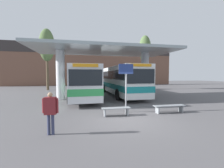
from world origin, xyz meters
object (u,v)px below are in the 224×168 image
object	(u,v)px
info_sign_platform	(126,78)
poplar_tree_behind_left	(47,46)
transit_bus_left_bay	(82,80)
pedestrian_waiting	(50,109)
waiting_bench_near_pillar	(116,110)
waiting_bench_mid_platform	(169,107)
transit_bus_center_bay	(120,79)
poplar_tree_behind_right	(145,49)

from	to	relation	value
info_sign_platform	poplar_tree_behind_left	bearing A→B (deg)	115.78
transit_bus_left_bay	pedestrian_waiting	bearing A→B (deg)	81.01
waiting_bench_near_pillar	waiting_bench_mid_platform	world-z (taller)	same
transit_bus_center_bay	waiting_bench_mid_platform	world-z (taller)	transit_bus_center_bay
poplar_tree_behind_left	transit_bus_center_bay	bearing A→B (deg)	-39.46
transit_bus_center_bay	waiting_bench_mid_platform	xyz separation A→B (m)	(0.77, -8.87, -1.45)
info_sign_platform	transit_bus_left_bay	bearing A→B (deg)	109.08
transit_bus_center_bay	transit_bus_left_bay	bearing A→B (deg)	9.18
waiting_bench_mid_platform	transit_bus_center_bay	bearing A→B (deg)	94.98
info_sign_platform	poplar_tree_behind_right	xyz separation A→B (m)	(7.65, 14.35, 4.40)
waiting_bench_near_pillar	waiting_bench_mid_platform	xyz separation A→B (m)	(3.33, 0.00, 0.01)
waiting_bench_near_pillar	poplar_tree_behind_right	world-z (taller)	poplar_tree_behind_right
waiting_bench_near_pillar	info_sign_platform	distance (m)	2.06
transit_bus_left_bay	waiting_bench_near_pillar	distance (m)	8.37
pedestrian_waiting	poplar_tree_behind_left	distance (m)	20.06
transit_bus_left_bay	waiting_bench_mid_platform	size ratio (longest dim) A/B	6.11
transit_bus_center_bay	pedestrian_waiting	bearing A→B (deg)	61.37
waiting_bench_near_pillar	pedestrian_waiting	xyz separation A→B (m)	(-3.07, -2.10, 0.66)
poplar_tree_behind_left	pedestrian_waiting	bearing A→B (deg)	-78.32
waiting_bench_near_pillar	poplar_tree_behind_left	size ratio (longest dim) A/B	0.17
transit_bus_left_bay	waiting_bench_near_pillar	xyz separation A→B (m)	(1.77, -8.06, -1.40)
info_sign_platform	poplar_tree_behind_right	distance (m)	16.85
transit_bus_center_bay	waiting_bench_near_pillar	distance (m)	9.35
info_sign_platform	pedestrian_waiting	size ratio (longest dim) A/B	1.82
pedestrian_waiting	poplar_tree_behind_left	size ratio (longest dim) A/B	0.17
waiting_bench_mid_platform	waiting_bench_near_pillar	bearing A→B (deg)	180.00
waiting_bench_near_pillar	poplar_tree_behind_left	xyz separation A→B (m)	(-6.96, 16.70, 6.46)
poplar_tree_behind_left	transit_bus_left_bay	bearing A→B (deg)	-59.04
transit_bus_left_bay	pedestrian_waiting	world-z (taller)	transit_bus_left_bay
transit_bus_center_bay	poplar_tree_behind_right	distance (m)	9.73
transit_bus_center_bay	poplar_tree_behind_left	world-z (taller)	poplar_tree_behind_left
waiting_bench_mid_platform	poplar_tree_behind_left	size ratio (longest dim) A/B	0.21
transit_bus_center_bay	pedestrian_waiting	xyz separation A→B (m)	(-5.62, -10.97, -0.80)
transit_bus_center_bay	poplar_tree_behind_right	world-z (taller)	poplar_tree_behind_right
info_sign_platform	poplar_tree_behind_left	distance (m)	18.40
waiting_bench_near_pillar	waiting_bench_mid_platform	bearing A→B (deg)	0.00
waiting_bench_near_pillar	poplar_tree_behind_right	bearing A→B (deg)	60.71
poplar_tree_behind_right	transit_bus_center_bay	bearing A→B (deg)	-133.67
transit_bus_left_bay	info_sign_platform	xyz separation A→B (m)	(2.55, -7.38, 0.38)
transit_bus_left_bay	info_sign_platform	world-z (taller)	transit_bus_left_bay
poplar_tree_behind_left	poplar_tree_behind_right	world-z (taller)	poplar_tree_behind_left
transit_bus_center_bay	poplar_tree_behind_left	distance (m)	13.29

